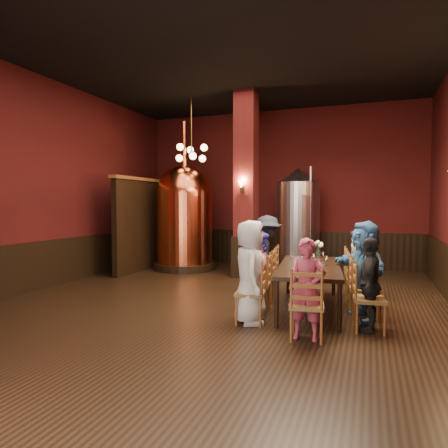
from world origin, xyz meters
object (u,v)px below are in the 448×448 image
(dining_table, at_px, (310,269))
(person_0, at_px, (250,272))
(steel_vessel, at_px, (298,220))
(person_1, at_px, (257,268))
(person_2, at_px, (262,267))
(rose_vase, at_px, (318,246))
(copper_kettle, at_px, (185,216))

(dining_table, relative_size, person_0, 1.61)
(steel_vessel, bearing_deg, person_1, -89.66)
(person_2, bearing_deg, dining_table, -102.96)
(person_1, bearing_deg, rose_vase, -22.81)
(steel_vessel, height_order, rose_vase, steel_vessel)
(dining_table, height_order, rose_vase, rose_vase)
(person_2, distance_m, rose_vase, 1.24)
(steel_vessel, bearing_deg, rose_vase, -72.28)
(person_1, xyz_separation_m, rose_vase, (0.83, 1.44, 0.25))
(steel_vessel, bearing_deg, person_2, -90.89)
(person_2, bearing_deg, person_1, -171.74)
(dining_table, distance_m, copper_kettle, 4.92)
(dining_table, relative_size, steel_vessel, 0.92)
(dining_table, distance_m, rose_vase, 1.05)
(dining_table, bearing_deg, steel_vessel, 95.95)
(person_1, xyz_separation_m, person_2, (-0.08, 0.66, -0.08))
(person_0, bearing_deg, person_2, -11.57)
(person_0, height_order, steel_vessel, steel_vessel)
(dining_table, bearing_deg, rose_vase, 81.98)
(person_0, xyz_separation_m, person_1, (-0.08, 0.67, -0.06))
(person_0, height_order, rose_vase, person_0)
(dining_table, height_order, person_1, person_1)
(dining_table, distance_m, person_0, 1.32)
(person_1, height_order, rose_vase, person_1)
(person_2, relative_size, steel_vessel, 0.47)
(copper_kettle, xyz_separation_m, steel_vessel, (2.97, 0.64, -0.10))
(copper_kettle, bearing_deg, dining_table, -38.55)
(person_1, height_order, person_2, person_1)
(steel_vessel, bearing_deg, copper_kettle, -167.79)
(person_0, bearing_deg, person_1, -11.57)
(dining_table, relative_size, person_2, 1.94)
(person_0, relative_size, copper_kettle, 0.39)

